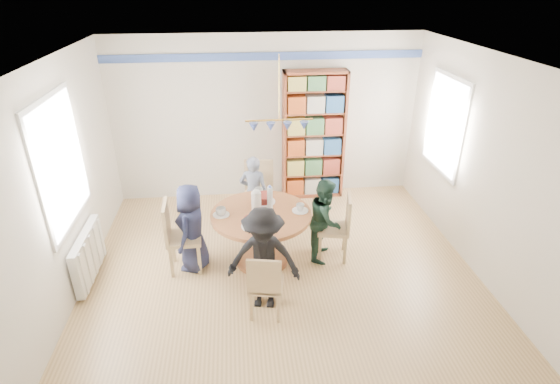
{
  "coord_description": "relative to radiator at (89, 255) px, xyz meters",
  "views": [
    {
      "loc": [
        -0.52,
        -4.44,
        3.5
      ],
      "look_at": [
        0.0,
        0.4,
        1.05
      ],
      "focal_mm": 28.0,
      "sensor_mm": 36.0,
      "label": 1
    }
  ],
  "objects": [
    {
      "name": "ground",
      "position": [
        2.42,
        -0.3,
        -0.35
      ],
      "size": [
        5.0,
        5.0,
        0.0
      ],
      "primitive_type": "plane",
      "color": "tan"
    },
    {
      "name": "room_shell",
      "position": [
        2.16,
        0.57,
        1.3
      ],
      "size": [
        5.0,
        5.0,
        5.0
      ],
      "color": "white",
      "rests_on": "ground"
    },
    {
      "name": "radiator",
      "position": [
        0.0,
        0.0,
        0.0
      ],
      "size": [
        0.12,
        1.0,
        0.6
      ],
      "color": "silver",
      "rests_on": "ground"
    },
    {
      "name": "dining_table",
      "position": [
        2.18,
        0.13,
        0.21
      ],
      "size": [
        1.3,
        1.3,
        0.75
      ],
      "color": "#965D31",
      "rests_on": "ground"
    },
    {
      "name": "chair_left",
      "position": [
        1.1,
        0.09,
        0.18
      ],
      "size": [
        0.45,
        0.45,
        0.97
      ],
      "color": "tan",
      "rests_on": "ground"
    },
    {
      "name": "chair_right",
      "position": [
        3.22,
        0.14,
        0.16
      ],
      "size": [
        0.48,
        0.48,
        0.93
      ],
      "color": "tan",
      "rests_on": "ground"
    },
    {
      "name": "chair_far",
      "position": [
        2.21,
        1.2,
        0.2
      ],
      "size": [
        0.49,
        0.49,
        0.99
      ],
      "color": "tan",
      "rests_on": "ground"
    },
    {
      "name": "chair_near",
      "position": [
        2.14,
        -0.93,
        0.11
      ],
      "size": [
        0.44,
        0.44,
        0.84
      ],
      "color": "tan",
      "rests_on": "ground"
    },
    {
      "name": "person_left",
      "position": [
        1.29,
        0.11,
        0.24
      ],
      "size": [
        0.52,
        0.66,
        1.19
      ],
      "primitive_type": "imported",
      "rotation": [
        0.0,
        0.0,
        -1.85
      ],
      "color": "#1B203C",
      "rests_on": "ground"
    },
    {
      "name": "person_right",
      "position": [
        3.03,
        0.17,
        0.22
      ],
      "size": [
        0.6,
        0.67,
        1.15
      ],
      "primitive_type": "imported",
      "rotation": [
        0.0,
        0.0,
        1.22
      ],
      "color": "#193226",
      "rests_on": "ground"
    },
    {
      "name": "person_far",
      "position": [
        2.13,
        1.05,
        0.23
      ],
      "size": [
        0.48,
        0.37,
        1.16
      ],
      "primitive_type": "imported",
      "rotation": [
        0.0,
        0.0,
        2.91
      ],
      "color": "gray",
      "rests_on": "ground"
    },
    {
      "name": "person_near",
      "position": [
        2.14,
        -0.73,
        0.29
      ],
      "size": [
        0.9,
        0.62,
        1.27
      ],
      "primitive_type": "imported",
      "rotation": [
        0.0,
        0.0,
        -0.19
      ],
      "color": "black",
      "rests_on": "ground"
    },
    {
      "name": "bookshelf",
      "position": [
        3.19,
        2.04,
        0.71
      ],
      "size": [
        1.02,
        0.31,
        2.15
      ],
      "color": "brown",
      "rests_on": "ground"
    },
    {
      "name": "tableware",
      "position": [
        2.15,
        0.15,
        0.47
      ],
      "size": [
        1.22,
        1.22,
        0.32
      ],
      "color": "white",
      "rests_on": "dining_table"
    }
  ]
}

